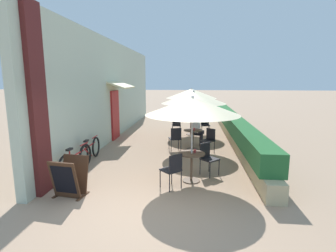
# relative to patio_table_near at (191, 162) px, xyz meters

# --- Properties ---
(ground_plane) EXTENTS (120.00, 120.00, 0.00)m
(ground_plane) POSITION_rel_patio_table_near_xyz_m (-0.98, -1.61, -0.50)
(ground_plane) COLOR #9E7F66
(cafe_facade_wall) EXTENTS (0.98, 13.89, 4.20)m
(cafe_facade_wall) POSITION_rel_patio_table_near_xyz_m (-3.53, 5.20, 1.59)
(cafe_facade_wall) COLOR #B2C1AD
(cafe_facade_wall) RESTS_ON ground_plane
(planter_hedge) EXTENTS (0.60, 12.89, 1.01)m
(planter_hedge) POSITION_rel_patio_table_near_xyz_m (1.77, 5.23, 0.03)
(planter_hedge) COLOR tan
(planter_hedge) RESTS_ON ground_plane
(patio_table_near) EXTENTS (0.69, 0.69, 0.74)m
(patio_table_near) POSITION_rel_patio_table_near_xyz_m (0.00, 0.00, 0.00)
(patio_table_near) COLOR brown
(patio_table_near) RESTS_ON ground_plane
(patio_umbrella_near) EXTENTS (2.33, 2.33, 2.20)m
(patio_umbrella_near) POSITION_rel_patio_table_near_xyz_m (0.00, 0.00, 1.43)
(patio_umbrella_near) COLOR #B7B7BC
(patio_umbrella_near) RESTS_ON ground_plane
(cafe_chair_near_left) EXTENTS (0.57, 0.57, 0.87)m
(cafe_chair_near_left) POSITION_rel_patio_table_near_xyz_m (-0.44, -0.53, 0.01)
(cafe_chair_near_left) COLOR black
(cafe_chair_near_left) RESTS_ON ground_plane
(cafe_chair_near_right) EXTENTS (0.57, 0.57, 0.87)m
(cafe_chair_near_right) POSITION_rel_patio_table_near_xyz_m (0.44, 0.53, 0.01)
(cafe_chair_near_right) COLOR black
(cafe_chair_near_right) RESTS_ON ground_plane
(coffee_cup_near) EXTENTS (0.07, 0.07, 0.09)m
(coffee_cup_near) POSITION_rel_patio_table_near_xyz_m (0.08, 0.06, 0.28)
(coffee_cup_near) COLOR #B73D3D
(coffee_cup_near) RESTS_ON patio_table_near
(patio_table_mid) EXTENTS (0.69, 0.69, 0.74)m
(patio_table_mid) POSITION_rel_patio_table_near_xyz_m (0.02, 3.09, 0.00)
(patio_table_mid) COLOR brown
(patio_table_mid) RESTS_ON ground_plane
(patio_umbrella_mid) EXTENTS (2.33, 2.33, 2.20)m
(patio_umbrella_mid) POSITION_rel_patio_table_near_xyz_m (0.02, 3.09, 1.43)
(patio_umbrella_mid) COLOR #B7B7BC
(patio_umbrella_mid) RESTS_ON ground_plane
(cafe_chair_mid_left) EXTENTS (0.48, 0.48, 0.87)m
(cafe_chair_mid_left) POSITION_rel_patio_table_near_xyz_m (0.10, 3.77, 0.01)
(cafe_chair_mid_left) COLOR black
(cafe_chair_mid_left) RESTS_ON ground_plane
(seated_patron_mid_left) EXTENTS (0.46, 0.40, 1.25)m
(seated_patron_mid_left) POSITION_rel_patio_table_near_xyz_m (0.21, 3.74, 0.18)
(seated_patron_mid_left) COLOR #23232D
(seated_patron_mid_left) RESTS_ON ground_plane
(cafe_chair_mid_right) EXTENTS (0.50, 0.50, 0.87)m
(cafe_chair_mid_right) POSITION_rel_patio_table_near_xyz_m (-0.61, 2.81, 0.01)
(cafe_chair_mid_right) COLOR black
(cafe_chair_mid_right) RESTS_ON ground_plane
(cafe_chair_mid_back) EXTENTS (0.57, 0.57, 0.87)m
(cafe_chair_mid_back) POSITION_rel_patio_table_near_xyz_m (0.58, 2.68, 0.01)
(cafe_chair_mid_back) COLOR black
(cafe_chair_mid_back) RESTS_ON ground_plane
(coffee_cup_mid) EXTENTS (0.07, 0.07, 0.09)m
(coffee_cup_mid) POSITION_rel_patio_table_near_xyz_m (0.07, 2.99, 0.28)
(coffee_cup_mid) COLOR #B73D3D
(coffee_cup_mid) RESTS_ON patio_table_mid
(patio_table_far) EXTENTS (0.69, 0.69, 0.74)m
(patio_table_far) POSITION_rel_patio_table_near_xyz_m (-0.08, 5.77, 0.00)
(patio_table_far) COLOR brown
(patio_table_far) RESTS_ON ground_plane
(patio_umbrella_far) EXTENTS (2.33, 2.33, 2.20)m
(patio_umbrella_far) POSITION_rel_patio_table_near_xyz_m (-0.08, 5.77, 1.43)
(patio_umbrella_far) COLOR #B7B7BC
(patio_umbrella_far) RESTS_ON ground_plane
(cafe_chair_far_left) EXTENTS (0.44, 0.44, 0.87)m
(cafe_chair_far_left) POSITION_rel_patio_table_near_xyz_m (-0.76, 5.63, 0.01)
(cafe_chair_far_left) COLOR black
(cafe_chair_far_left) RESTS_ON ground_plane
(cafe_chair_far_right) EXTENTS (0.44, 0.44, 0.87)m
(cafe_chair_far_right) POSITION_rel_patio_table_near_xyz_m (0.59, 5.91, 0.01)
(cafe_chair_far_right) COLOR black
(cafe_chair_far_right) RESTS_ON ground_plane
(coffee_cup_far) EXTENTS (0.07, 0.07, 0.09)m
(coffee_cup_far) POSITION_rel_patio_table_near_xyz_m (-0.20, 5.77, 0.28)
(coffee_cup_far) COLOR #232328
(coffee_cup_far) RESTS_ON patio_table_far
(bicycle_leaning) EXTENTS (0.18, 1.79, 0.79)m
(bicycle_leaning) POSITION_rel_patio_table_near_xyz_m (-3.18, 0.26, -0.14)
(bicycle_leaning) COLOR black
(bicycle_leaning) RESTS_ON ground_plane
(bicycle_second) EXTENTS (0.14, 1.77, 0.77)m
(bicycle_second) POSITION_rel_patio_table_near_xyz_m (-3.20, 1.31, -0.15)
(bicycle_second) COLOR black
(bicycle_second) RESTS_ON ground_plane
(menu_board) EXTENTS (0.72, 0.71, 0.87)m
(menu_board) POSITION_rel_patio_table_near_xyz_m (-2.69, -1.12, -0.08)
(menu_board) COLOR #422819
(menu_board) RESTS_ON ground_plane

